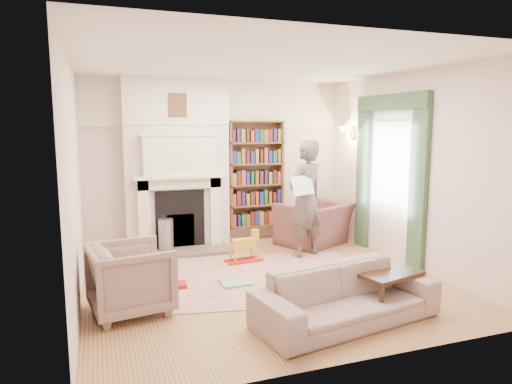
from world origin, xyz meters
name	(u,v)px	position (x,y,z in m)	size (l,w,h in m)	color
floor	(262,280)	(0.00, 0.00, 0.00)	(4.50, 4.50, 0.00)	brown
ceiling	(263,63)	(0.00, 0.00, 2.80)	(4.50, 4.50, 0.00)	white
wall_back	(218,162)	(0.00, 2.25, 1.40)	(4.50, 4.50, 0.00)	silver
wall_front	(357,204)	(0.00, -2.25, 1.40)	(4.50, 4.50, 0.00)	silver
wall_left	(74,183)	(-2.25, 0.00, 1.40)	(4.50, 4.50, 0.00)	silver
wall_right	(408,170)	(2.25, 0.00, 1.40)	(4.50, 4.50, 0.00)	silver
fireplace	(177,165)	(-0.75, 2.05, 1.39)	(1.70, 0.58, 2.80)	silver
bookcase	(256,174)	(0.65, 2.12, 1.18)	(1.00, 0.24, 1.85)	brown
window	(391,164)	(2.23, 0.40, 1.45)	(0.02, 0.90, 1.30)	silver
curtain_left	(419,186)	(2.20, -0.30, 1.20)	(0.07, 0.32, 2.40)	#2C432B
curtain_right	(363,176)	(2.20, 1.10, 1.20)	(0.07, 0.32, 2.40)	#2C432B
pelmet	(391,102)	(2.19, 0.40, 2.38)	(0.09, 1.70, 0.24)	#2C432B
wall_sconce	(343,133)	(2.03, 1.50, 1.90)	(0.20, 0.24, 0.24)	gold
rug	(263,277)	(0.04, 0.08, 0.01)	(2.75, 2.12, 0.01)	#C2AB92
armchair_reading	(314,224)	(1.47, 1.44, 0.36)	(1.12, 0.97, 0.72)	#472926
armchair_left	(131,278)	(-1.71, -0.49, 0.38)	(0.82, 0.84, 0.77)	gray
sofa	(346,296)	(0.38, -1.51, 0.29)	(1.97, 0.77, 0.57)	#A69E89
man_reading	(306,199)	(1.02, 0.84, 0.91)	(0.66, 0.44, 1.82)	#524642
newspaper	(303,185)	(0.87, 0.64, 1.15)	(0.42, 0.02, 0.29)	white
coffee_table	(387,291)	(0.96, -1.39, 0.23)	(0.70, 0.45, 0.45)	#362213
paraffin_heater	(166,236)	(-1.00, 1.77, 0.28)	(0.24, 0.24, 0.55)	#979B9E
rocking_horse	(243,247)	(0.00, 0.82, 0.25)	(0.56, 0.22, 0.49)	gold
board_game	(235,282)	(-0.39, -0.02, 0.03)	(0.37, 0.37, 0.03)	#EAE552
game_box_lid	(174,285)	(-1.15, 0.09, 0.04)	(0.31, 0.20, 0.05)	#A41512
comic_annuals	(282,286)	(0.15, -0.34, 0.02)	(0.31, 0.63, 0.02)	red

